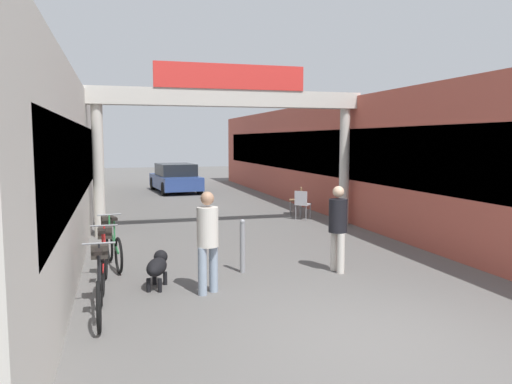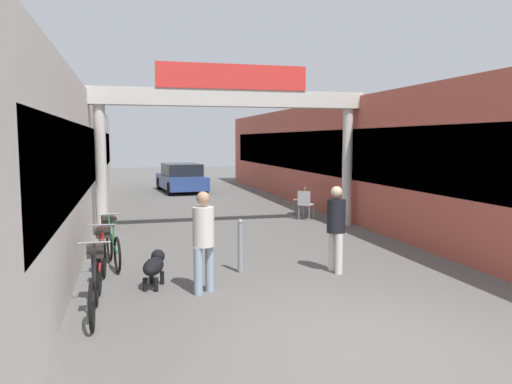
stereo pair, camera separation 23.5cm
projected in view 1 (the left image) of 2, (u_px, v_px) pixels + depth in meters
ground_plane at (372, 341)px, 6.05m from camera, size 80.00×80.00×0.00m
storefront_left at (41, 160)px, 15.01m from camera, size 3.00×26.00×3.66m
storefront_right at (349, 157)px, 17.77m from camera, size 3.00×26.00×3.66m
arcade_sign_gateway at (230, 113)px, 13.14m from camera, size 7.40×0.47×4.38m
pedestrian_with_dog at (208, 236)px, 7.84m from camera, size 0.47×0.47×1.63m
pedestrian_companion at (338, 223)px, 9.15m from camera, size 0.37×0.39×1.60m
dog_on_leash at (158, 266)px, 8.23m from camera, size 0.49×0.82×0.57m
bicycle_black_nearest at (100, 285)px, 6.88m from camera, size 0.46×1.69×0.98m
bicycle_red_second at (104, 259)px, 8.36m from camera, size 0.46×1.69×0.98m
bicycle_green_third at (113, 244)px, 9.64m from camera, size 0.47×1.67×0.98m
bollard_post_metal at (243, 245)px, 9.14m from camera, size 0.10×0.10×1.00m
cafe_chair_aluminium_nearer at (302, 202)px, 15.20m from camera, size 0.57×0.57×0.89m
cafe_chair_wood_farther at (298, 198)px, 16.31m from camera, size 0.51×0.51×0.89m
parked_car_blue at (175, 178)px, 23.40m from camera, size 2.13×4.15×1.33m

